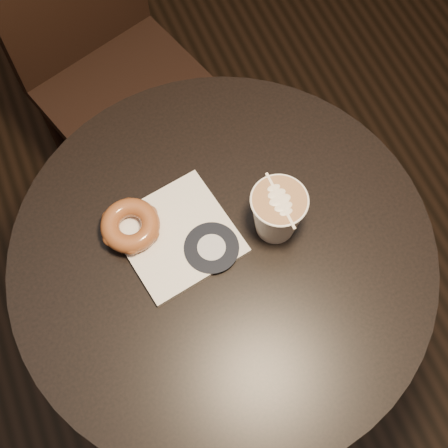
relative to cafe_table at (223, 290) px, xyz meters
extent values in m
plane|color=black|center=(0.00, 0.00, -0.55)|extent=(4.50, 4.50, 0.00)
cylinder|color=black|center=(0.00, 0.00, 0.18)|extent=(0.70, 0.70, 0.03)
cylinder|color=black|center=(0.00, 0.00, -0.18)|extent=(0.07, 0.07, 0.70)
cylinder|color=black|center=(0.00, 0.00, -0.54)|extent=(0.44, 0.44, 0.02)
cube|color=black|center=(-0.01, 0.59, -0.13)|extent=(0.47, 0.47, 0.04)
cylinder|color=black|center=(-0.11, 0.39, -0.34)|extent=(0.03, 0.03, 0.42)
cylinder|color=black|center=(0.19, 0.49, -0.34)|extent=(0.03, 0.03, 0.42)
cylinder|color=black|center=(-0.21, 0.70, -0.34)|extent=(0.03, 0.03, 0.42)
cylinder|color=black|center=(0.10, 0.79, -0.34)|extent=(0.03, 0.03, 0.42)
cube|color=silver|center=(-0.06, 0.05, 0.20)|extent=(0.20, 0.20, 0.01)
torus|color=brown|center=(-0.12, 0.09, 0.22)|extent=(0.10, 0.10, 0.03)
camera|label=1|loc=(-0.14, -0.35, 1.14)|focal=50.00mm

